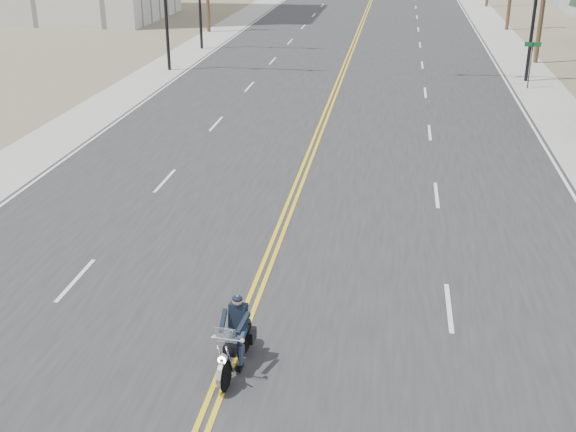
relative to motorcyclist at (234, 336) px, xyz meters
The scene contains 6 objects.
ground_plane 1.06m from the motorcyclist, 107.90° to the right, with size 400.00×400.00×0.00m, color #776D56.
road 69.39m from the motorcyclist, 90.16° to the left, with size 20.00×200.00×0.01m, color #303033.
sidewalk_left 70.37m from the motorcyclist, 99.57° to the left, with size 3.00×200.00×0.01m, color #A5A5A0.
sidewalk_right 70.30m from the motorcyclist, 80.75° to the left, with size 3.00×200.00×0.01m, color #A5A5A0.
street_sign 31.25m from the motorcyclist, 70.16° to the left, with size 0.90×0.06×2.62m.
motorcyclist is the anchor object (origin of this frame).
Camera 1 is at (3.33, -12.40, 9.27)m, focal length 45.00 mm.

